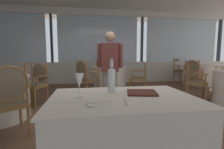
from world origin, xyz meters
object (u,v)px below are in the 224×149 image
at_px(dining_chair_2_2, 8,96).
at_px(dining_chair_0_1, 141,76).
at_px(dining_chair_2_0, 36,81).
at_px(wine_glass, 79,81).
at_px(diner_person_0, 110,65).
at_px(dining_chair_1_2, 193,78).
at_px(side_plate, 99,103).
at_px(dining_chair_0_0, 85,75).
at_px(dining_chair_3_1, 192,72).
at_px(dining_chair_3_0, 179,68).
at_px(dining_chair_0_2, 103,71).
at_px(water_bottle, 112,78).
at_px(menu_book, 142,93).

bearing_deg(dining_chair_2_2, dining_chair_0_1, -80.97).
bearing_deg(dining_chair_2_0, wine_glass, 48.61).
height_order(dining_chair_0_1, diner_person_0, diner_person_0).
distance_m(dining_chair_1_2, dining_chair_2_2, 3.93).
relative_size(side_plate, dining_chair_0_0, 0.20).
height_order(dining_chair_0_1, dining_chair_3_1, dining_chair_3_1).
height_order(side_plate, dining_chair_3_0, dining_chair_3_0).
bearing_deg(dining_chair_1_2, dining_chair_0_0, -166.37).
relative_size(dining_chair_0_2, diner_person_0, 0.61).
bearing_deg(dining_chair_0_1, wine_glass, 86.25).
height_order(dining_chair_1_2, dining_chair_3_0, dining_chair_3_0).
relative_size(water_bottle, dining_chair_0_0, 0.34).
bearing_deg(dining_chair_2_2, dining_chair_3_1, -92.36).
height_order(dining_chair_0_1, dining_chair_3_0, dining_chair_3_0).
relative_size(dining_chair_1_2, dining_chair_2_2, 0.91).
distance_m(menu_book, dining_chair_2_0, 3.01).
relative_size(wine_glass, diner_person_0, 0.13).
height_order(dining_chair_3_0, diner_person_0, diner_person_0).
xyz_separation_m(dining_chair_0_2, dining_chair_1_2, (2.03, -2.22, -0.03)).
distance_m(wine_glass, diner_person_0, 2.15).
bearing_deg(menu_book, dining_chair_0_1, 84.14).
height_order(water_bottle, dining_chair_2_2, water_bottle).
bearing_deg(water_bottle, dining_chair_3_0, 53.72).
distance_m(water_bottle, dining_chair_0_1, 3.38).
xyz_separation_m(side_plate, water_bottle, (0.16, 0.43, 0.13)).
distance_m(dining_chair_3_0, diner_person_0, 4.71).
xyz_separation_m(side_plate, dining_chair_3_0, (3.86, 5.46, -0.19)).
relative_size(water_bottle, dining_chair_3_0, 0.34).
xyz_separation_m(dining_chair_0_0, dining_chair_2_2, (-0.98, -2.20, 0.00)).
xyz_separation_m(side_plate, wine_glass, (-0.15, 0.19, 0.15)).
relative_size(side_plate, dining_chair_3_0, 0.20).
relative_size(water_bottle, dining_chair_3_1, 0.34).
height_order(dining_chair_2_0, dining_chair_3_1, dining_chair_3_1).
distance_m(dining_chair_2_0, dining_chair_2_2, 1.69).
relative_size(dining_chair_0_1, dining_chair_2_2, 0.88).
bearing_deg(side_plate, diner_person_0, 79.86).
relative_size(water_bottle, dining_chair_0_1, 0.38).
distance_m(water_bottle, diner_person_0, 1.86).
height_order(water_bottle, dining_chair_1_2, water_bottle).
distance_m(dining_chair_0_1, dining_chair_2_0, 2.81).
bearing_deg(water_bottle, dining_chair_0_0, 95.63).
bearing_deg(dining_chair_0_2, dining_chair_3_0, 93.72).
distance_m(dining_chair_2_0, dining_chair_3_1, 4.73).
relative_size(dining_chair_2_0, dining_chair_3_1, 0.96).
bearing_deg(dining_chair_0_2, diner_person_0, -9.68).
distance_m(side_plate, dining_chair_0_2, 4.83).
relative_size(dining_chair_0_2, dining_chair_3_1, 1.00).
bearing_deg(menu_book, dining_chair_0_2, 101.34).
bearing_deg(dining_chair_0_1, side_plate, 89.58).
bearing_deg(wine_glass, dining_chair_0_0, 89.44).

